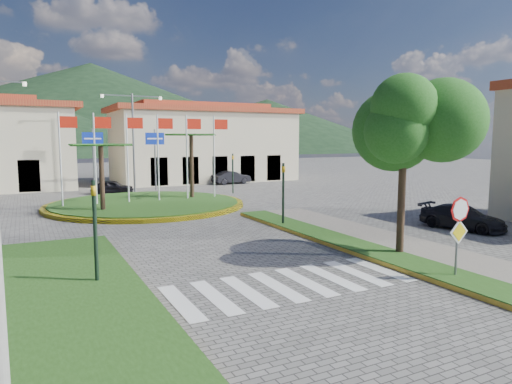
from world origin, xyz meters
name	(u,v)px	position (x,y,z in m)	size (l,w,h in m)	color
ground	(379,334)	(0.00, 0.00, 0.00)	(160.00, 160.00, 0.00)	#595755
sidewalk_right	(478,273)	(6.00, 2.00, 0.07)	(4.00, 28.00, 0.15)	gray
verge_right	(453,278)	(4.80, 2.00, 0.09)	(1.60, 28.00, 0.18)	#214513
median_left	(51,295)	(-6.50, 6.00, 0.09)	(5.00, 14.00, 0.18)	#214513
crosswalk	(288,284)	(0.00, 4.00, 0.01)	(8.00, 3.00, 0.01)	silver
roundabout_island	(146,204)	(0.00, 22.00, 0.17)	(12.70, 12.70, 6.00)	yellow
stop_sign	(459,224)	(4.90, 1.96, 1.79)	(0.80, 0.11, 2.65)	slate
deciduous_tree	(405,118)	(5.50, 5.00, 5.18)	(3.60, 3.60, 6.80)	black
traffic_light_left	(95,222)	(-5.20, 6.50, 1.94)	(0.15, 0.18, 3.20)	black
traffic_light_right	(283,188)	(4.50, 12.00, 1.94)	(0.15, 0.18, 3.20)	black
traffic_light_far	(233,169)	(8.00, 26.00, 1.94)	(0.18, 0.15, 3.20)	black
direction_sign_west	(93,150)	(-2.00, 30.97, 3.53)	(1.60, 0.14, 5.20)	slate
direction_sign_east	(155,149)	(3.00, 30.97, 3.53)	(1.60, 0.14, 5.20)	slate
street_lamp_centre	(133,137)	(1.00, 30.00, 4.50)	(4.80, 0.16, 8.00)	slate
building_right	(204,143)	(10.00, 38.00, 3.90)	(19.08, 9.54, 8.05)	beige
hill_far_mid	(92,107)	(15.00, 160.00, 15.00)	(180.00, 180.00, 30.00)	black
hill_far_east	(267,125)	(70.00, 135.00, 9.00)	(120.00, 120.00, 18.00)	black
hill_near_back	(9,125)	(-10.00, 130.00, 8.00)	(110.00, 110.00, 16.00)	black
car_dark_a	(112,187)	(-0.78, 30.00, 0.56)	(1.31, 3.26, 1.11)	black
car_dark_b	(231,177)	(11.00, 33.07, 0.63)	(1.33, 3.82, 1.26)	black
car_side_right	(462,217)	(12.00, 7.47, 0.59)	(1.64, 4.04, 1.17)	black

